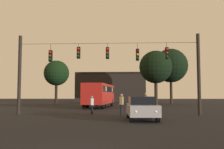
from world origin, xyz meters
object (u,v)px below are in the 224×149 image
car_far_left (98,100)px  tree_left_silhouette (56,73)px  tree_behind_building (171,66)px  tree_right_far (156,67)px  car_near_right (142,108)px  pedestrian_crossing_left (122,103)px  pedestrian_crossing_right (92,104)px  city_bus (100,93)px  pedestrian_crossing_center (146,102)px

car_far_left → tree_left_silhouette: bearing=173.2°
tree_behind_building → tree_right_far: bearing=-122.1°
tree_left_silhouette → tree_behind_building: 21.08m
car_near_right → tree_behind_building: (7.12, 31.13, 6.12)m
car_near_right → pedestrian_crossing_left: bearing=109.4°
pedestrian_crossing_right → city_bus: bearing=92.6°
pedestrian_crossing_left → car_near_right: bearing=-70.6°
tree_left_silhouette → pedestrian_crossing_left: bearing=-65.5°
pedestrian_crossing_center → city_bus: bearing=110.8°
pedestrian_crossing_center → tree_right_far: bearing=81.5°
pedestrian_crossing_right → car_far_left: bearing=94.7°
tree_left_silhouette → tree_right_far: (17.73, -5.51, 0.46)m
pedestrian_crossing_left → pedestrian_crossing_center: pedestrian_crossing_center is taller
pedestrian_crossing_center → tree_right_far: (3.23, 21.53, 5.09)m
pedestrian_crossing_center → tree_behind_building: (6.54, 26.80, 5.89)m
city_bus → car_near_right: 18.30m
city_bus → pedestrian_crossing_right: 12.60m
tree_left_silhouette → tree_behind_building: (21.04, -0.24, 1.26)m
pedestrian_crossing_left → pedestrian_crossing_right: size_ratio=1.12×
car_near_right → pedestrian_crossing_center: size_ratio=2.46×
pedestrian_crossing_center → tree_left_silhouette: (-14.50, 27.04, 4.63)m
city_bus → car_far_left: (-1.51, 12.72, -1.07)m
pedestrian_crossing_left → pedestrian_crossing_center: (1.97, 0.42, 0.05)m
pedestrian_crossing_right → tree_left_silhouette: size_ratio=0.19×
pedestrian_crossing_left → pedestrian_crossing_right: pedestrian_crossing_left is taller
pedestrian_crossing_right → tree_right_far: tree_right_far is taller
car_far_left → tree_left_silhouette: tree_left_silhouette is taller
car_far_left → tree_behind_building: 14.50m
pedestrian_crossing_right → tree_left_silhouette: 28.46m
car_far_left → tree_right_far: size_ratio=0.50×
car_near_right → tree_right_far: bearing=81.6°
pedestrian_crossing_left → tree_behind_building: (8.51, 27.22, 5.94)m
city_bus → pedestrian_crossing_right: bearing=-87.4°
car_near_right → tree_behind_building: bearing=77.1°
car_far_left → tree_behind_building: tree_behind_building is taller
car_near_right → pedestrian_crossing_left: pedestrian_crossing_left is taller
pedestrian_crossing_left → city_bus: bearing=102.7°
city_bus → pedestrian_crossing_right: city_bus is taller
tree_right_far → tree_left_silhouette: bearing=162.7°
car_near_right → car_far_left: bearing=101.2°
city_bus → pedestrian_crossing_center: (5.08, -13.38, -0.84)m
pedestrian_crossing_right → tree_behind_building: tree_behind_building is taller
car_far_left → pedestrian_crossing_right: pedestrian_crossing_right is taller
tree_right_far → pedestrian_crossing_center: bearing=-98.5°
city_bus → pedestrian_crossing_left: (3.11, -13.79, -0.89)m
car_near_right → pedestrian_crossing_right: (-3.93, 5.16, 0.06)m
pedestrian_crossing_left → tree_left_silhouette: size_ratio=0.21×
pedestrian_crossing_left → pedestrian_crossing_center: 2.01m
pedestrian_crossing_left → pedestrian_crossing_right: 2.84m
pedestrian_crossing_center → pedestrian_crossing_right: size_ratio=1.17×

